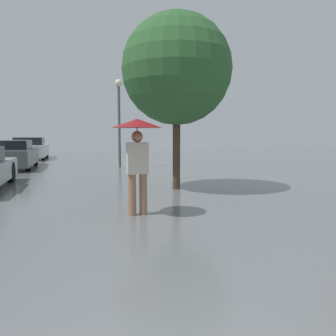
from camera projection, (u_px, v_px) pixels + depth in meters
pedestrian at (137, 142)px, 6.14m from camera, size 0.94×0.94×1.83m
parked_car_third at (11, 155)px, 14.58m from camera, size 1.88×4.20×1.27m
parked_car_farthest at (30, 149)px, 20.22m from camera, size 1.88×4.22×1.34m
tree at (177, 70)px, 8.90m from camera, size 3.00×3.00×4.79m
street_lamp at (119, 108)px, 14.96m from camera, size 0.34×0.34×4.02m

